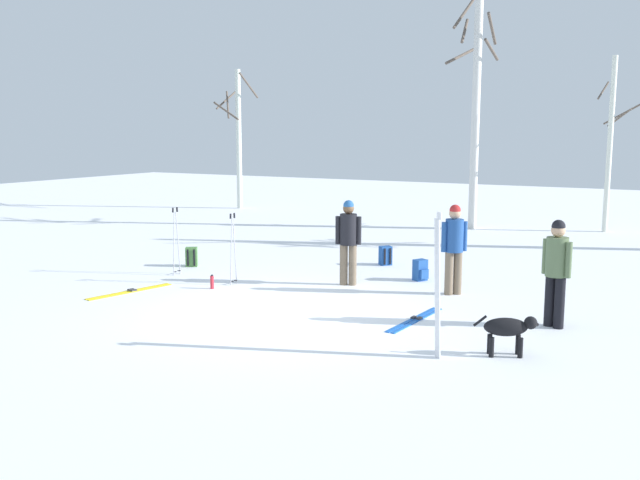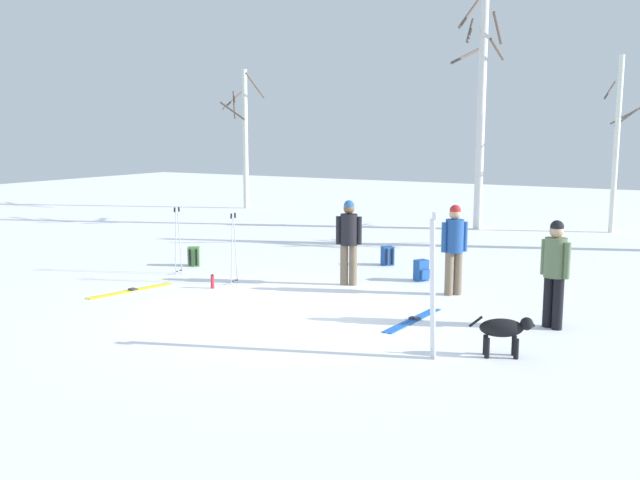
{
  "view_description": "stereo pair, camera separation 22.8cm",
  "coord_description": "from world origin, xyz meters",
  "px_view_note": "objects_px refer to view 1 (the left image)",
  "views": [
    {
      "loc": [
        6.06,
        -9.93,
        3.09
      ],
      "look_at": [
        -0.37,
        1.76,
        1.0
      ],
      "focal_mm": 39.46,
      "sensor_mm": 36.0,
      "label": 1
    },
    {
      "loc": [
        6.26,
        -9.82,
        3.09
      ],
      "look_at": [
        -0.37,
        1.76,
        1.0
      ],
      "focal_mm": 39.46,
      "sensor_mm": 36.0,
      "label": 2
    }
  ],
  "objects_px": {
    "ski_poles_1": "(176,239)",
    "water_bottle_0": "(212,282)",
    "person_1": "(556,266)",
    "backpack_1": "(420,270)",
    "person_2": "(348,237)",
    "birch_tree_2": "(610,143)",
    "ski_poles_0": "(233,247)",
    "backpack_0": "(385,256)",
    "birch_tree_1": "(476,99)",
    "backpack_2": "(192,257)",
    "ski_pair_lying_1": "(130,291)",
    "person_0": "(454,243)",
    "dog": "(509,329)",
    "birch_tree_0": "(238,135)",
    "ski_pair_planted_0": "(438,286)",
    "ski_pair_lying_0": "(415,320)"
  },
  "relations": [
    {
      "from": "birch_tree_0",
      "to": "birch_tree_1",
      "type": "bearing_deg",
      "value": -7.21
    },
    {
      "from": "person_2",
      "to": "birch_tree_1",
      "type": "height_order",
      "value": "birch_tree_1"
    },
    {
      "from": "backpack_2",
      "to": "birch_tree_2",
      "type": "height_order",
      "value": "birch_tree_2"
    },
    {
      "from": "ski_pair_lying_0",
      "to": "backpack_1",
      "type": "height_order",
      "value": "backpack_1"
    },
    {
      "from": "ski_pair_planted_0",
      "to": "ski_pair_lying_1",
      "type": "height_order",
      "value": "ski_pair_planted_0"
    },
    {
      "from": "backpack_1",
      "to": "birch_tree_1",
      "type": "xyz_separation_m",
      "value": [
        -1.37,
        8.16,
        3.83
      ]
    },
    {
      "from": "person_1",
      "to": "water_bottle_0",
      "type": "distance_m",
      "value": 6.49
    },
    {
      "from": "person_1",
      "to": "backpack_1",
      "type": "relative_size",
      "value": 3.9
    },
    {
      "from": "person_1",
      "to": "ski_poles_0",
      "type": "height_order",
      "value": "person_1"
    },
    {
      "from": "person_2",
      "to": "ski_pair_planted_0",
      "type": "relative_size",
      "value": 0.86
    },
    {
      "from": "person_0",
      "to": "person_2",
      "type": "bearing_deg",
      "value": -174.17
    },
    {
      "from": "ski_poles_1",
      "to": "birch_tree_1",
      "type": "bearing_deg",
      "value": 71.12
    },
    {
      "from": "ski_pair_lying_0",
      "to": "birch_tree_1",
      "type": "height_order",
      "value": "birch_tree_1"
    },
    {
      "from": "ski_poles_1",
      "to": "person_1",
      "type": "bearing_deg",
      "value": -2.29
    },
    {
      "from": "backpack_2",
      "to": "ski_poles_0",
      "type": "bearing_deg",
      "value": -29.26
    },
    {
      "from": "birch_tree_1",
      "to": "birch_tree_2",
      "type": "bearing_deg",
      "value": 18.87
    },
    {
      "from": "backpack_1",
      "to": "person_2",
      "type": "bearing_deg",
      "value": -136.05
    },
    {
      "from": "person_0",
      "to": "dog",
      "type": "height_order",
      "value": "person_0"
    },
    {
      "from": "ski_pair_lying_1",
      "to": "person_0",
      "type": "bearing_deg",
      "value": 26.99
    },
    {
      "from": "person_2",
      "to": "ski_pair_lying_0",
      "type": "bearing_deg",
      "value": -40.73
    },
    {
      "from": "person_2",
      "to": "birch_tree_2",
      "type": "xyz_separation_m",
      "value": [
        3.56,
        10.55,
        1.74
      ]
    },
    {
      "from": "backpack_0",
      "to": "birch_tree_2",
      "type": "height_order",
      "value": "birch_tree_2"
    },
    {
      "from": "dog",
      "to": "ski_pair_lying_0",
      "type": "distance_m",
      "value": 2.14
    },
    {
      "from": "person_0",
      "to": "birch_tree_0",
      "type": "bearing_deg",
      "value": 139.92
    },
    {
      "from": "person_0",
      "to": "ski_pair_planted_0",
      "type": "distance_m",
      "value": 3.83
    },
    {
      "from": "ski_poles_0",
      "to": "backpack_2",
      "type": "height_order",
      "value": "ski_poles_0"
    },
    {
      "from": "person_2",
      "to": "ski_pair_planted_0",
      "type": "height_order",
      "value": "ski_pair_planted_0"
    },
    {
      "from": "ski_poles_0",
      "to": "backpack_0",
      "type": "xyz_separation_m",
      "value": [
        1.86,
        3.39,
        -0.56
      ]
    },
    {
      "from": "person_1",
      "to": "ski_pair_lying_1",
      "type": "bearing_deg",
      "value": -169.51
    },
    {
      "from": "person_1",
      "to": "birch_tree_1",
      "type": "xyz_separation_m",
      "value": [
        -4.48,
        10.43,
        3.06
      ]
    },
    {
      "from": "person_1",
      "to": "dog",
      "type": "bearing_deg",
      "value": -98.68
    },
    {
      "from": "backpack_1",
      "to": "backpack_2",
      "type": "relative_size",
      "value": 1.0
    },
    {
      "from": "person_1",
      "to": "ski_pair_lying_0",
      "type": "distance_m",
      "value": 2.38
    },
    {
      "from": "person_1",
      "to": "water_bottle_0",
      "type": "bearing_deg",
      "value": -176.17
    },
    {
      "from": "person_0",
      "to": "ski_pair_lying_1",
      "type": "height_order",
      "value": "person_0"
    },
    {
      "from": "ski_pair_lying_1",
      "to": "ski_pair_lying_0",
      "type": "bearing_deg",
      "value": 7.49
    },
    {
      "from": "ski_poles_1",
      "to": "water_bottle_0",
      "type": "xyz_separation_m",
      "value": [
        1.52,
        -0.75,
        -0.64
      ]
    },
    {
      "from": "backpack_0",
      "to": "birch_tree_1",
      "type": "relative_size",
      "value": 0.06
    },
    {
      "from": "ski_pair_planted_0",
      "to": "water_bottle_0",
      "type": "height_order",
      "value": "ski_pair_planted_0"
    },
    {
      "from": "person_2",
      "to": "dog",
      "type": "distance_m",
      "value": 4.99
    },
    {
      "from": "person_2",
      "to": "ski_poles_0",
      "type": "bearing_deg",
      "value": -152.25
    },
    {
      "from": "ski_pair_lying_1",
      "to": "birch_tree_1",
      "type": "bearing_deg",
      "value": 75.07
    },
    {
      "from": "ski_poles_0",
      "to": "dog",
      "type": "bearing_deg",
      "value": -17.56
    },
    {
      "from": "birch_tree_0",
      "to": "ski_pair_planted_0",
      "type": "bearing_deg",
      "value": -46.67
    },
    {
      "from": "ski_pair_lying_0",
      "to": "ski_poles_0",
      "type": "relative_size",
      "value": 1.24
    },
    {
      "from": "ski_poles_1",
      "to": "birch_tree_0",
      "type": "height_order",
      "value": "birch_tree_0"
    },
    {
      "from": "ski_pair_lying_0",
      "to": "birch_tree_2",
      "type": "xyz_separation_m",
      "value": [
        1.4,
        12.42,
        2.71
      ]
    },
    {
      "from": "backpack_0",
      "to": "ski_poles_0",
      "type": "bearing_deg",
      "value": -118.76
    },
    {
      "from": "dog",
      "to": "backpack_0",
      "type": "relative_size",
      "value": 1.89
    },
    {
      "from": "water_bottle_0",
      "to": "birch_tree_1",
      "type": "relative_size",
      "value": 0.04
    }
  ]
}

